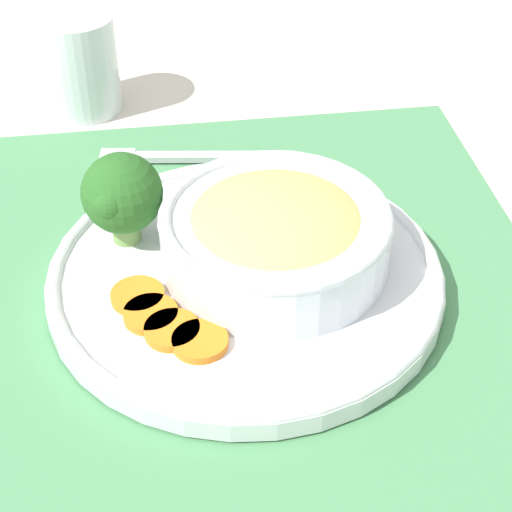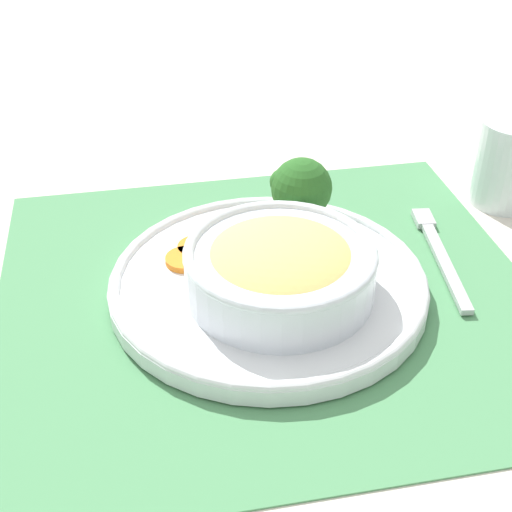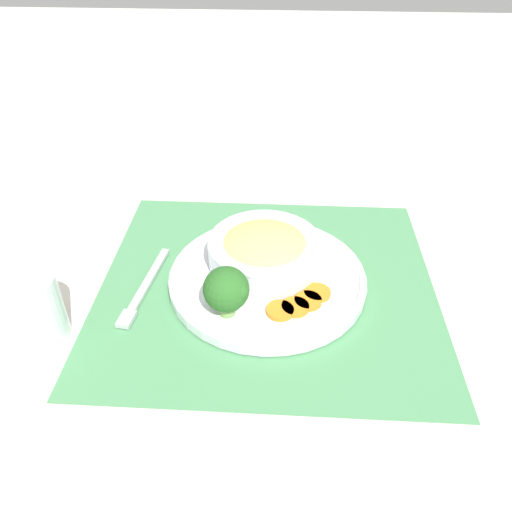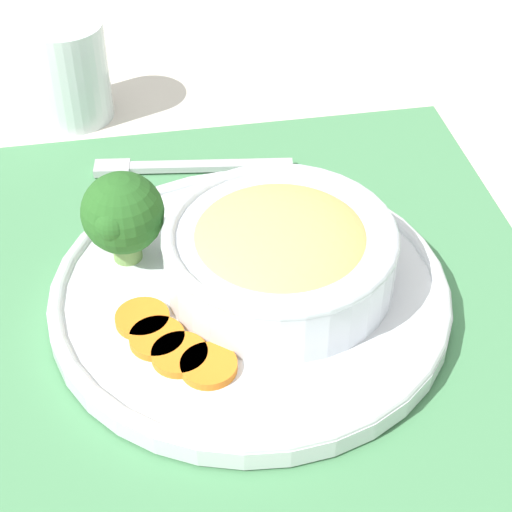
% 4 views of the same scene
% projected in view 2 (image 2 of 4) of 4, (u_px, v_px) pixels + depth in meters
% --- Properties ---
extents(ground_plane, '(4.00, 4.00, 0.00)m').
position_uv_depth(ground_plane, '(268.00, 295.00, 0.69)').
color(ground_plane, beige).
extents(placemat, '(0.51, 0.47, 0.00)m').
position_uv_depth(placemat, '(268.00, 293.00, 0.69)').
color(placemat, '#4C8C59').
rests_on(placemat, ground_plane).
extents(plate, '(0.30, 0.30, 0.02)m').
position_uv_depth(plate, '(268.00, 282.00, 0.68)').
color(plate, silver).
rests_on(plate, placemat).
extents(bowl, '(0.17, 0.17, 0.06)m').
position_uv_depth(bowl, '(280.00, 266.00, 0.64)').
color(bowl, silver).
rests_on(bowl, plate).
extents(broccoli_floret, '(0.06, 0.06, 0.08)m').
position_uv_depth(broccoli_floret, '(301.00, 189.00, 0.73)').
color(broccoli_floret, '#759E51').
rests_on(broccoli_floret, plate).
extents(carrot_slice_near, '(0.04, 0.04, 0.01)m').
position_uv_depth(carrot_slice_near, '(232.00, 232.00, 0.74)').
color(carrot_slice_near, orange).
rests_on(carrot_slice_near, plate).
extents(carrot_slice_middle, '(0.04, 0.04, 0.01)m').
position_uv_depth(carrot_slice_middle, '(213.00, 239.00, 0.73)').
color(carrot_slice_middle, orange).
rests_on(carrot_slice_middle, plate).
extents(carrot_slice_far, '(0.04, 0.04, 0.01)m').
position_uv_depth(carrot_slice_far, '(197.00, 248.00, 0.71)').
color(carrot_slice_far, orange).
rests_on(carrot_slice_far, plate).
extents(carrot_slice_extra, '(0.04, 0.04, 0.01)m').
position_uv_depth(carrot_slice_extra, '(185.00, 260.00, 0.70)').
color(carrot_slice_extra, orange).
rests_on(carrot_slice_extra, plate).
extents(water_glass, '(0.08, 0.08, 0.10)m').
position_uv_depth(water_glass, '(508.00, 167.00, 0.81)').
color(water_glass, silver).
rests_on(water_glass, ground_plane).
extents(fork, '(0.04, 0.18, 0.01)m').
position_uv_depth(fork, '(437.00, 247.00, 0.74)').
color(fork, '#B7B7BC').
rests_on(fork, placemat).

